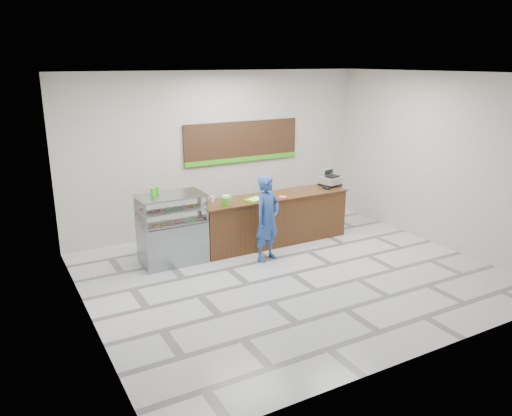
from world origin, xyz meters
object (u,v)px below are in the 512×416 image
sales_counter (274,219)px  serving_tray (255,199)px  display_case (172,229)px  cash_register (330,180)px  customer (267,218)px

sales_counter → serving_tray: size_ratio=6.84×
display_case → cash_register: (3.72, 0.11, 0.49)m
serving_tray → customer: customer is taller
display_case → customer: bearing=-24.1°
cash_register → customer: bearing=-170.9°
cash_register → customer: 2.27m
serving_tray → cash_register: bearing=-15.5°
display_case → customer: (1.63, -0.73, 0.15)m
display_case → cash_register: bearing=1.6°
serving_tray → customer: size_ratio=0.29×
cash_register → customer: (-2.09, -0.84, -0.34)m
sales_counter → cash_register: 1.64m
display_case → serving_tray: bearing=-3.5°
sales_counter → serving_tray: serving_tray is taller
display_case → serving_tray: 1.74m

